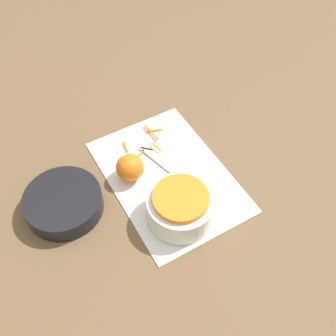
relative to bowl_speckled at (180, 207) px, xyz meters
The scene contains 7 objects.
ground_plane 0.14m from the bowl_speckled, 16.82° to the right, with size 4.00×4.00×0.00m, color brown.
cutting_board 0.14m from the bowl_speckled, 16.82° to the right, with size 0.43×0.29×0.01m.
bowl_speckled is the anchor object (origin of this frame).
bowl_dark 0.29m from the bowl_speckled, 55.10° to the left, with size 0.19×0.19×0.05m.
knife 0.11m from the bowl_speckled, 42.13° to the right, with size 0.25×0.09×0.02m.
orange_left 0.18m from the bowl_speckled, 16.45° to the left, with size 0.07×0.07×0.07m.
peel_pile 0.26m from the bowl_speckled, ahead, with size 0.11×0.14×0.01m.
Camera 1 is at (-0.54, 0.31, 0.84)m, focal length 42.00 mm.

